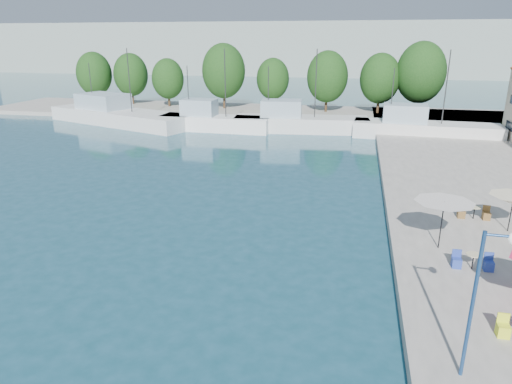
% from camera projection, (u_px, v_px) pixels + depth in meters
% --- Properties ---
extents(quay_far, '(90.00, 16.00, 0.60)m').
position_uv_depth(quay_far, '(277.00, 114.00, 68.22)').
color(quay_far, gray).
rests_on(quay_far, ground).
extents(hill_west, '(180.00, 40.00, 16.00)m').
position_uv_depth(hill_west, '(261.00, 48.00, 156.39)').
color(hill_west, gray).
rests_on(hill_west, ground).
extents(hill_east, '(140.00, 40.00, 12.00)m').
position_uv_depth(hill_east, '(466.00, 54.00, 161.16)').
color(hill_east, gray).
rests_on(hill_east, ground).
extents(trawler_01, '(22.87, 13.27, 10.20)m').
position_uv_depth(trawler_01, '(118.00, 115.00, 61.64)').
color(trawler_01, silver).
rests_on(trawler_01, ground).
extents(trawler_02, '(13.91, 3.95, 10.20)m').
position_uv_depth(trawler_02, '(213.00, 122.00, 56.85)').
color(trawler_02, white).
rests_on(trawler_02, ground).
extents(trawler_03, '(16.64, 5.91, 10.20)m').
position_uv_depth(trawler_03, '(297.00, 123.00, 56.24)').
color(trawler_03, silver).
rests_on(trawler_03, ground).
extents(trawler_04, '(16.32, 5.17, 10.20)m').
position_uv_depth(trawler_04, '(422.00, 129.00, 52.23)').
color(trawler_04, silver).
rests_on(trawler_04, ground).
extents(tree_01, '(5.67, 5.67, 8.39)m').
position_uv_depth(tree_01, '(94.00, 74.00, 75.08)').
color(tree_01, '#3F2B19').
rests_on(tree_01, quay_far).
extents(tree_02, '(5.53, 5.53, 8.19)m').
position_uv_depth(tree_02, '(131.00, 75.00, 74.87)').
color(tree_02, '#3F2B19').
rests_on(tree_02, quay_far).
extents(tree_03, '(5.05, 5.05, 7.48)m').
position_uv_depth(tree_03, '(168.00, 79.00, 72.25)').
color(tree_03, '#3F2B19').
rests_on(tree_03, quay_far).
extents(tree_04, '(6.61, 6.61, 9.78)m').
position_uv_depth(tree_04, '(224.00, 71.00, 69.69)').
color(tree_04, '#3F2B19').
rests_on(tree_04, quay_far).
extents(tree_05, '(5.12, 5.12, 7.58)m').
position_uv_depth(tree_05, '(273.00, 79.00, 71.38)').
color(tree_05, '#3F2B19').
rests_on(tree_05, quay_far).
extents(tree_06, '(5.94, 5.94, 8.79)m').
position_uv_depth(tree_06, '(327.00, 77.00, 66.31)').
color(tree_06, '#3F2B19').
rests_on(tree_06, quay_far).
extents(tree_07, '(5.74, 5.74, 8.49)m').
position_uv_depth(tree_07, '(380.00, 79.00, 65.46)').
color(tree_07, '#3F2B19').
rests_on(tree_07, quay_far).
extents(tree_08, '(6.82, 6.82, 10.10)m').
position_uv_depth(tree_08, '(421.00, 73.00, 63.82)').
color(tree_08, '#3F2B19').
rests_on(tree_08, quay_far).
extents(umbrella_white, '(2.98, 2.98, 2.53)m').
position_uv_depth(umbrella_white, '(444.00, 206.00, 22.81)').
color(umbrella_white, black).
rests_on(umbrella_white, quay_right).
extents(cafe_table_02, '(1.82, 0.70, 0.76)m').
position_uv_depth(cafe_table_02, '(472.00, 263.00, 21.27)').
color(cafe_table_02, black).
rests_on(cafe_table_02, quay_right).
extents(cafe_table_03, '(1.82, 0.70, 0.76)m').
position_uv_depth(cafe_table_03, '(474.00, 214.00, 27.25)').
color(cafe_table_03, black).
rests_on(cafe_table_03, quay_right).
extents(street_lamp, '(1.04, 0.36, 5.03)m').
position_uv_depth(street_lamp, '(489.00, 279.00, 13.44)').
color(street_lamp, navy).
rests_on(street_lamp, quay_right).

